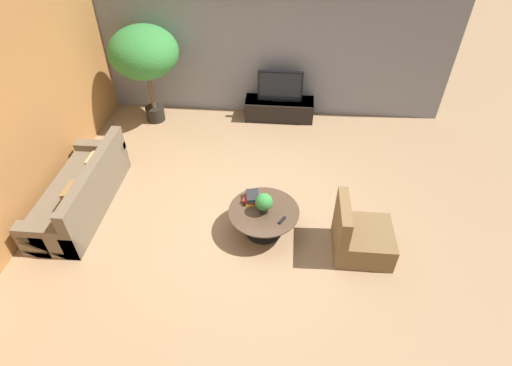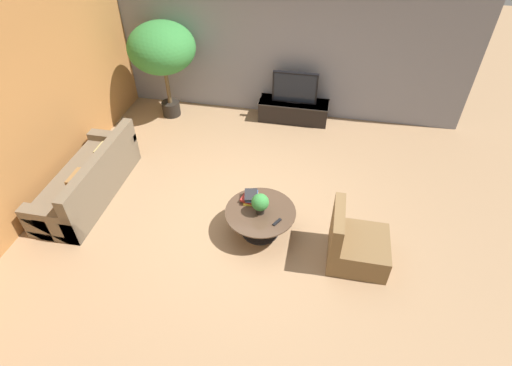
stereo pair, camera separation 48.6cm
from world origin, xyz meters
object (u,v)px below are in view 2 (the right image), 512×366
Objects in this scene: television at (295,88)px; armchair_wicker at (354,245)px; couch_by_wall at (89,181)px; potted_palm_tall at (162,49)px; potted_plant_tabletop at (260,203)px; coffee_table at (260,217)px; media_console at (293,110)px.

television is 1.05× the size of armchair_wicker.
couch_by_wall is 1.11× the size of potted_palm_tall.
potted_plant_tabletop is at bearing 80.66° from armchair_wicker.
television reaches higher than coffee_table.
couch_by_wall is at bearing -135.13° from television.
couch_by_wall is at bearing 82.79° from armchair_wicker.
armchair_wicker reaches higher than couch_by_wall.
media_console is 1.59× the size of television.
armchair_wicker is (4.24, -0.54, -0.01)m from couch_by_wall.
coffee_table is 1.20× the size of armchair_wicker.
armchair_wicker reaches higher than potted_plant_tabletop.
coffee_table is at bearing 89.12° from potted_plant_tabletop.
potted_palm_tall reaches higher than media_console.
coffee_table is at bearing -49.83° from potted_palm_tall.
armchair_wicker is at bearing -9.34° from potted_plant_tabletop.
potted_palm_tall reaches higher than couch_by_wall.
armchair_wicker reaches higher than media_console.
potted_plant_tabletop is (-0.00, -0.03, 0.31)m from coffee_table.
media_console is at bearing 134.89° from couch_by_wall.
potted_palm_tall is at bearing 130.17° from coffee_table.
potted_plant_tabletop is at bearing -91.48° from television.
couch_by_wall is at bearing 174.33° from coffee_table.
media_console is 2.86m from potted_palm_tall.
potted_plant_tabletop reaches higher than media_console.
media_console is at bearing 20.06° from armchair_wicker.
armchair_wicker is at bearing 82.79° from couch_by_wall.
potted_plant_tabletop is at bearing -50.09° from potted_palm_tall.
potted_plant_tabletop is (2.49, -2.97, -0.82)m from potted_palm_tall.
potted_palm_tall reaches higher than potted_plant_tabletop.
armchair_wicker is (1.28, -3.49, -0.46)m from television.
couch_by_wall is (-2.88, 0.29, -0.01)m from coffee_table.
television is (-0.00, -0.00, 0.51)m from media_console.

